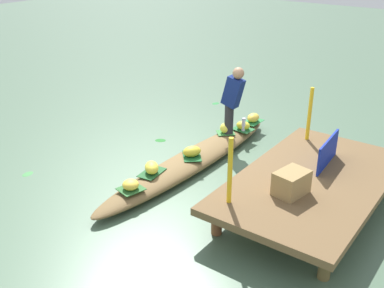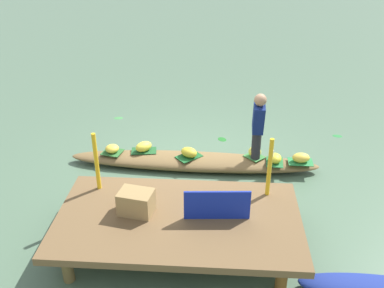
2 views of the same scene
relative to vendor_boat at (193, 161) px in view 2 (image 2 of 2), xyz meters
name	(u,v)px [view 2 (image 2 of 2)]	position (x,y,z in m)	size (l,w,h in m)	color
canal_water	(193,167)	(0.00, 0.00, -0.11)	(40.00, 40.00, 0.00)	#4F6C53
dock_platform	(178,220)	(0.06, 2.08, 0.30)	(3.20, 1.80, 0.48)	brown
vendor_boat	(193,161)	(0.00, 0.00, 0.00)	(4.39, 0.62, 0.23)	brown
leaf_mat_0	(189,156)	(0.07, 0.04, 0.12)	(0.42, 0.28, 0.01)	#185525
banana_bunch_0	(189,152)	(0.07, 0.04, 0.20)	(0.30, 0.22, 0.17)	gold
leaf_mat_1	(144,151)	(0.89, -0.11, 0.12)	(0.44, 0.27, 0.01)	#1F5528
banana_bunch_1	(144,147)	(0.89, -0.11, 0.21)	(0.32, 0.20, 0.17)	yellow
leaf_mat_2	(275,162)	(-1.40, 0.14, 0.12)	(0.36, 0.28, 0.01)	#246934
banana_bunch_2	(275,158)	(-1.40, 0.14, 0.20)	(0.26, 0.22, 0.15)	yellow
leaf_mat_3	(112,152)	(1.44, -0.03, 0.12)	(0.34, 0.30, 0.01)	#2C642D
banana_bunch_3	(112,149)	(1.44, -0.03, 0.19)	(0.24, 0.23, 0.14)	yellow
leaf_mat_4	(300,162)	(-1.85, 0.10, 0.12)	(0.42, 0.27, 0.01)	#288141
banana_bunch_4	(301,158)	(-1.85, 0.10, 0.20)	(0.30, 0.21, 0.16)	yellow
leaf_mat_5	(254,157)	(-1.07, -0.03, 0.12)	(0.31, 0.27, 0.01)	#377A39
banana_bunch_5	(255,152)	(-1.07, -0.03, 0.21)	(0.22, 0.21, 0.19)	yellow
vendor_person	(258,123)	(-1.08, 0.08, 0.82)	(0.20, 0.41, 1.25)	#28282D
water_bottle	(271,157)	(-1.33, 0.18, 0.24)	(0.07, 0.07, 0.26)	silver
market_banner	(217,205)	(-0.44, 2.08, 0.57)	(0.85, 0.03, 0.41)	#12289D
railing_post_west	(270,167)	(-1.14, 1.48, 0.80)	(0.06, 0.06, 0.88)	yellow
railing_post_east	(96,162)	(1.26, 1.48, 0.80)	(0.06, 0.06, 0.88)	yellow
produce_crate	(136,202)	(0.62, 2.01, 0.52)	(0.44, 0.32, 0.31)	#9C7E4C
drifting_plant_0	(337,136)	(-2.84, -1.41, -0.11)	(0.19, 0.13, 0.01)	#287B38
drifting_plant_1	(222,139)	(-0.51, -1.11, -0.11)	(0.20, 0.16, 0.01)	#1F6923
drifting_plant_2	(118,118)	(1.78, -1.99, -0.11)	(0.20, 0.14, 0.01)	#418A46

